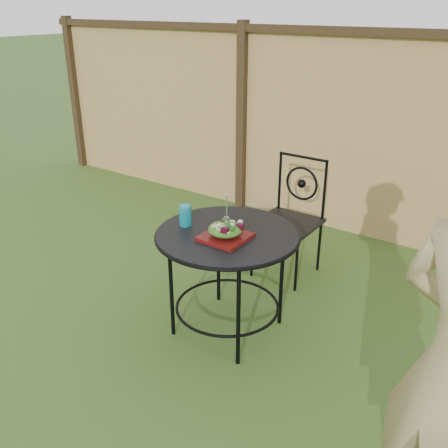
% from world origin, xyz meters
% --- Properties ---
extents(ground, '(60.00, 60.00, 0.00)m').
position_xyz_m(ground, '(0.00, 0.00, 0.00)').
color(ground, '#284616').
rests_on(ground, ground).
extents(fence, '(8.00, 0.12, 1.90)m').
position_xyz_m(fence, '(-0.00, 2.19, 0.95)').
color(fence, '#E4BC71').
rests_on(fence, ground).
extents(patio_table, '(0.92, 0.92, 0.72)m').
position_xyz_m(patio_table, '(-0.12, 0.20, 0.59)').
color(patio_table, black).
rests_on(patio_table, ground).
extents(patio_chair, '(0.46, 0.46, 0.95)m').
position_xyz_m(patio_chair, '(-0.17, 1.16, 0.50)').
color(patio_chair, black).
rests_on(patio_chair, ground).
extents(salad_plate, '(0.27, 0.27, 0.02)m').
position_xyz_m(salad_plate, '(-0.08, 0.12, 0.74)').
color(salad_plate, '#490B0A').
rests_on(salad_plate, patio_table).
extents(salad, '(0.21, 0.21, 0.08)m').
position_xyz_m(salad, '(-0.08, 0.12, 0.79)').
color(salad, '#235614').
rests_on(salad, salad_plate).
extents(fork, '(0.01, 0.01, 0.18)m').
position_xyz_m(fork, '(-0.07, 0.12, 0.92)').
color(fork, silver).
rests_on(fork, salad).
extents(drinking_glass, '(0.08, 0.08, 0.14)m').
position_xyz_m(drinking_glass, '(-0.41, 0.14, 0.79)').
color(drinking_glass, '#0D8699').
rests_on(drinking_glass, patio_table).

